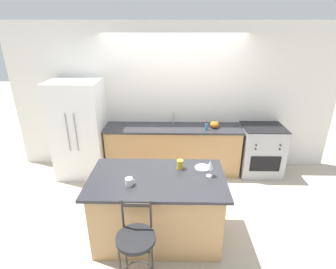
{
  "coord_description": "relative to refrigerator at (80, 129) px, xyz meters",
  "views": [
    {
      "loc": [
        -0.01,
        -4.12,
        2.6
      ],
      "look_at": [
        -0.08,
        -0.53,
        1.11
      ],
      "focal_mm": 28.0,
      "sensor_mm": 36.0,
      "label": 1
    }
  ],
  "objects": [
    {
      "name": "kitchen_island",
      "position": [
        1.49,
        -1.66,
        -0.42
      ],
      "size": [
        1.66,
        0.95,
        0.91
      ],
      "color": "tan",
      "rests_on": "ground_plane"
    },
    {
      "name": "soap_bottle",
      "position": [
        2.27,
        -0.06,
        0.09
      ],
      "size": [
        0.05,
        0.05,
        0.15
      ],
      "color": "teal",
      "rests_on": "back_counter"
    },
    {
      "name": "wine_glass",
      "position": [
        2.13,
        -1.61,
        0.18
      ],
      "size": [
        0.08,
        0.08,
        0.21
      ],
      "color": "white",
      "rests_on": "kitchen_island"
    },
    {
      "name": "back_counter",
      "position": [
        1.68,
        0.1,
        -0.43
      ],
      "size": [
        2.47,
        0.63,
        0.9
      ],
      "color": "tan",
      "rests_on": "ground_plane"
    },
    {
      "name": "wall_back",
      "position": [
        1.68,
        0.39,
        0.47
      ],
      "size": [
        6.0,
        0.07,
        2.7
      ],
      "color": "silver",
      "rests_on": "ground_plane"
    },
    {
      "name": "bar_stool_near",
      "position": [
        1.32,
        -2.39,
        -0.32
      ],
      "size": [
        0.4,
        0.4,
        1.02
      ],
      "color": "#332D28",
      "rests_on": "ground_plane"
    },
    {
      "name": "tumbler_cup",
      "position": [
        1.77,
        -1.43,
        0.09
      ],
      "size": [
        0.08,
        0.08,
        0.12
      ],
      "color": "gold",
      "rests_on": "kitchen_island"
    },
    {
      "name": "oven_range",
      "position": [
        3.32,
        0.05,
        -0.41
      ],
      "size": [
        0.74,
        0.66,
        0.93
      ],
      "color": "#ADAFB5",
      "rests_on": "ground_plane"
    },
    {
      "name": "dinner_plate",
      "position": [
        2.06,
        -1.42,
        0.04
      ],
      "size": [
        0.2,
        0.2,
        0.02
      ],
      "color": "beige",
      "rests_on": "kitchen_island"
    },
    {
      "name": "refrigerator",
      "position": [
        0.0,
        0.0,
        0.0
      ],
      "size": [
        0.86,
        0.77,
        1.76
      ],
      "color": "white",
      "rests_on": "ground_plane"
    },
    {
      "name": "coffee_mug",
      "position": [
        1.18,
        -1.82,
        0.07
      ],
      "size": [
        0.12,
        0.09,
        0.09
      ],
      "color": "white",
      "rests_on": "kitchen_island"
    },
    {
      "name": "ground_plane",
      "position": [
        1.68,
        -0.25,
        -0.88
      ],
      "size": [
        18.0,
        18.0,
        0.0
      ],
      "primitive_type": "plane",
      "color": "beige"
    },
    {
      "name": "sink_faucet",
      "position": [
        1.68,
        0.28,
        0.16
      ],
      "size": [
        0.02,
        0.13,
        0.22
      ],
      "color": "#ADAFB5",
      "rests_on": "back_counter"
    },
    {
      "name": "pumpkin_decoration",
      "position": [
        2.43,
        0.05,
        0.09
      ],
      "size": [
        0.16,
        0.16,
        0.15
      ],
      "color": "orange",
      "rests_on": "back_counter"
    }
  ]
}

